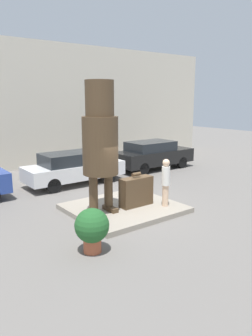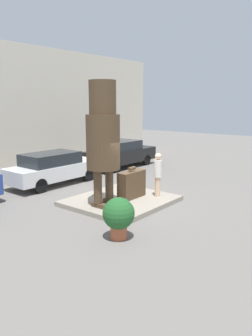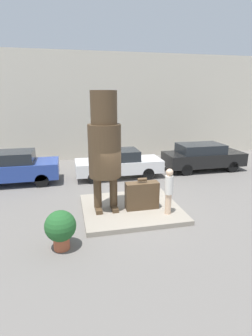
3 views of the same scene
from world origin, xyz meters
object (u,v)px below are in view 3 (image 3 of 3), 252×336
(giant_suitcase, at_px, (142,195))
(parked_car_blue, at_px, (14,167))
(parked_car_black, at_px, (203,156))
(parked_car_white, at_px, (118,163))
(statue_figure, at_px, (105,143))
(tourist, at_px, (169,190))
(planter_pot, at_px, (61,228))

(giant_suitcase, xyz_separation_m, parked_car_blue, (-5.44, 4.75, 0.18))
(parked_car_black, bearing_deg, parked_car_white, -176.84)
(statue_figure, relative_size, giant_suitcase, 3.47)
(tourist, relative_size, parked_car_black, 0.37)
(giant_suitcase, bearing_deg, parked_car_white, 90.61)
(giant_suitcase, height_order, parked_car_blue, parked_car_blue)
(statue_figure, relative_size, tourist, 2.55)
(parked_car_blue, height_order, parked_car_black, parked_car_blue)
(statue_figure, relative_size, parked_car_black, 0.93)
(statue_figure, relative_size, parked_car_white, 0.94)
(parked_car_white, bearing_deg, statue_figure, -106.61)
(statue_figure, bearing_deg, planter_pot, -128.23)
(giant_suitcase, bearing_deg, parked_car_blue, 138.90)
(giant_suitcase, height_order, planter_pot, giant_suitcase)
(parked_car_white, distance_m, parked_car_black, 5.31)
(parked_car_blue, xyz_separation_m, parked_car_black, (10.70, 0.21, -0.03))
(statue_figure, relative_size, parked_car_blue, 1.02)
(tourist, xyz_separation_m, planter_pot, (-3.85, -1.22, -0.43))
(tourist, relative_size, parked_car_white, 0.37)
(statue_figure, xyz_separation_m, parked_car_blue, (-4.06, 4.54, -1.88))
(statue_figure, relative_size, planter_pot, 3.64)
(tourist, height_order, parked_car_white, tourist)
(parked_car_blue, relative_size, planter_pot, 3.58)
(giant_suitcase, bearing_deg, planter_pot, -148.08)
(giant_suitcase, relative_size, tourist, 0.73)
(parked_car_black, bearing_deg, giant_suitcase, -136.65)
(tourist, relative_size, parked_car_blue, 0.40)
(parked_car_blue, xyz_separation_m, planter_pot, (2.41, -6.64, -0.19))
(tourist, relative_size, planter_pot, 1.43)
(tourist, distance_m, parked_car_blue, 8.29)
(tourist, xyz_separation_m, parked_car_white, (-0.87, 5.34, -0.31))
(parked_car_blue, distance_m, planter_pot, 7.06)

